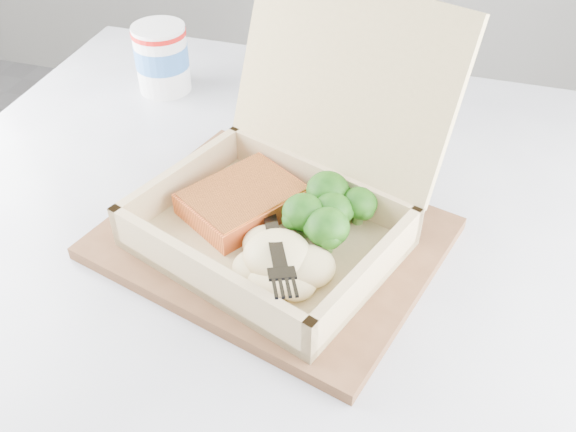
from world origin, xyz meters
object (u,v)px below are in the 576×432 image
(paper_cup, at_px, (162,56))
(serving_tray, at_px, (272,238))
(cafe_table, at_px, (274,361))
(takeout_container, at_px, (293,181))

(paper_cup, bearing_deg, serving_tray, -47.29)
(cafe_table, xyz_separation_m, serving_tray, (-0.00, 0.00, 0.20))
(cafe_table, distance_m, serving_tray, 0.20)
(cafe_table, height_order, paper_cup, paper_cup)
(takeout_container, bearing_deg, paper_cup, 157.68)
(cafe_table, distance_m, takeout_container, 0.26)
(serving_tray, xyz_separation_m, paper_cup, (-0.24, 0.26, 0.04))
(takeout_container, bearing_deg, serving_tray, -102.85)
(serving_tray, relative_size, paper_cup, 3.45)
(serving_tray, bearing_deg, takeout_container, 56.51)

